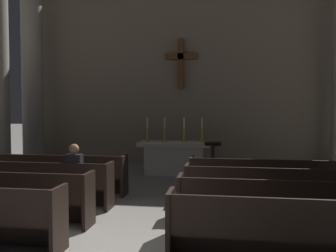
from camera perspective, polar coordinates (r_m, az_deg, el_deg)
pew_left_row_3 at (r=8.05m, az=-21.09°, el=-8.52°), size 3.46×0.50×0.95m
pew_left_row_4 at (r=9.02m, az=-17.53°, el=-7.25°), size 3.46×0.50×0.95m
pew_right_row_1 at (r=4.96m, az=20.90°, el=-15.61°), size 3.46×0.50×0.95m
pew_right_row_2 at (r=6.02m, az=18.58°, el=-12.30°), size 3.46×0.50×0.95m
pew_right_row_3 at (r=7.10m, az=16.98°, el=-9.97°), size 3.46×0.50×0.95m
pew_right_row_4 at (r=8.19m, az=15.83°, el=-8.25°), size 3.46×0.50×0.95m
column_left_fourth at (r=13.65m, az=-20.79°, el=6.69°), size 1.10×1.10×6.18m
altar at (r=11.09m, az=1.01°, el=-4.98°), size 2.20×0.90×1.01m
candlestick_outer_left at (r=11.16m, az=-3.32°, el=-1.22°), size 0.16×0.16×0.75m
candlestick_inner_left at (r=11.06m, az=-0.53°, el=-1.26°), size 0.16×0.16×0.75m
candlestick_inner_right at (r=10.98m, az=2.56°, el=-1.29°), size 0.16×0.16×0.75m
candlestick_outer_right at (r=10.94m, az=5.43°, el=-1.31°), size 0.16×0.16×0.75m
apse_with_cross at (r=13.04m, az=2.20°, el=8.29°), size 11.59×0.46×6.57m
lectern at (r=9.81m, az=7.14°, el=-5.93°), size 0.44×0.36×1.15m
lone_worshipper at (r=7.61m, az=-14.46°, el=-7.42°), size 0.32×0.43×1.32m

